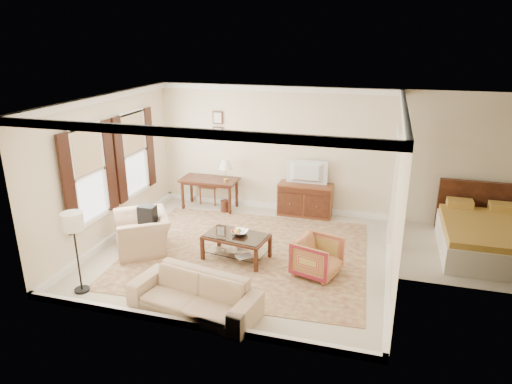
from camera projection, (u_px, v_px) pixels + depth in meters
The scene contains 21 objects.
room_shell at pixel (240, 125), 7.95m from camera, with size 5.51×5.01×2.91m.
annex_bedroom at pixel (489, 239), 8.52m from camera, with size 3.00×2.70×2.90m.
window_front at pixel (89, 174), 8.32m from camera, with size 0.12×1.56×1.80m, color #CCB284, non-canonical shape.
window_rear at pixel (134, 153), 9.78m from camera, with size 0.12×1.56×1.80m, color #CCB284, non-canonical shape.
doorway at pixel (394, 188), 9.07m from camera, with size 0.10×1.12×2.25m, color white, non-canonical shape.
rug at pixel (246, 253), 8.73m from camera, with size 4.49×3.85×0.01m, color #5A1F1E.
writing_desk at pixel (209, 183), 10.81m from camera, with size 1.34×0.67×0.73m.
desk_chair at pixel (210, 182), 11.20m from camera, with size 0.45×0.45×1.05m, color brown, non-canonical shape.
desk_lamp at pixel (226, 170), 10.59m from camera, with size 0.32×0.32×0.50m, color silver, non-canonical shape.
framed_prints at pixel (218, 125), 10.72m from camera, with size 0.25×0.04×0.68m, color #4B2215, non-canonical shape.
sideboard at pixel (305, 200), 10.46m from camera, with size 1.22×0.47×0.75m, color brown.
tv at pixel (306, 165), 10.17m from camera, with size 0.90×0.52×0.12m, color black.
coffee_table at pixel (236, 240), 8.40m from camera, with size 1.24×0.85×0.49m.
fruit_bowl at pixel (240, 232), 8.37m from camera, with size 0.42×0.42×0.10m, color silver.
book_a at pixel (236, 246), 8.60m from camera, with size 0.28×0.04×0.38m, color brown.
book_b at pixel (242, 254), 8.30m from camera, with size 0.28×0.03×0.38m, color brown.
striped_armchair at pixel (317, 255), 7.85m from camera, with size 0.72×0.67×0.74m, color maroon.
club_armchair at pixel (142, 227), 8.72m from camera, with size 1.11×0.72×0.97m, color tan.
backpack at pixel (147, 214), 8.65m from camera, with size 0.32×0.22×0.40m, color black.
sofa at pixel (194, 289), 6.78m from camera, with size 1.98×0.58×0.78m, color tan.
floor_lamp at pixel (73, 227), 7.08m from camera, with size 0.34×0.34×1.37m.
Camera 1 is at (2.45, -7.51, 3.97)m, focal length 32.00 mm.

